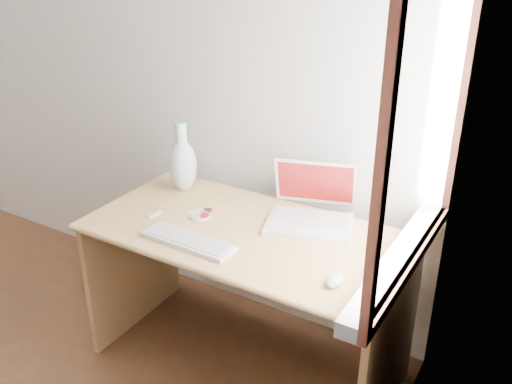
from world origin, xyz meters
The scene contains 10 objects.
back_wall centered at (0.00, 1.75, 1.30)m, with size 3.50×0.04×2.60m, color white.
window centered at (1.72, 1.30, 1.28)m, with size 0.11×0.99×1.10m.
desk centered at (1.02, 1.39, 0.52)m, with size 1.37×0.68×0.72m.
laptop centered at (1.24, 1.53, 0.78)m, with size 0.42×0.40×0.25m.
external_keyboard centered at (0.88, 1.10, 0.73)m, with size 0.41×0.13×0.02m.
mouse centered at (1.51, 1.13, 0.74)m, with size 0.06×0.10×0.03m, color white.
ipod centered at (0.79, 1.35, 0.73)m, with size 0.06×0.09×0.01m.
cable_coil centered at (0.78, 1.32, 0.73)m, with size 0.11×0.11×0.01m, color white.
remote centered at (0.60, 1.22, 0.73)m, with size 0.03×0.07×0.01m, color white.
vase centered at (0.55, 1.50, 0.86)m, with size 0.14×0.14×0.35m.
Camera 1 is at (2.14, -0.49, 1.90)m, focal length 40.00 mm.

